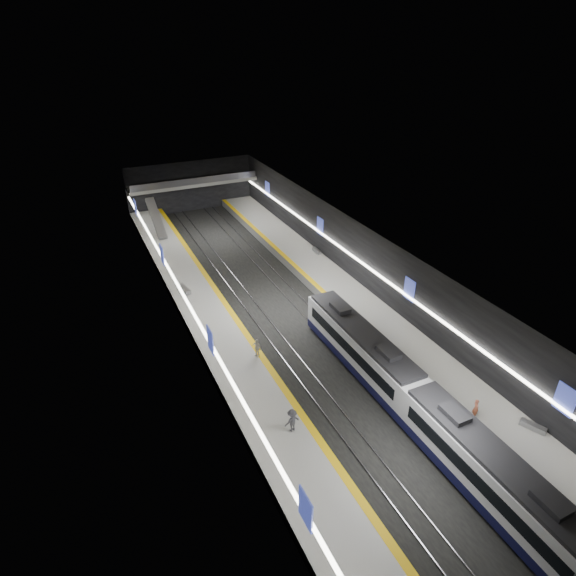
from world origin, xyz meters
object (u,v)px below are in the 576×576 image
bench_right_near (533,427)px  bench_right_far (317,251)px  escalator (156,218)px  bench_left_far (184,289)px  passenger_right_a (476,408)px  train (415,401)px  passenger_left_b (292,421)px  passenger_left_a (257,348)px

bench_right_near → bench_right_far: 33.82m
escalator → bench_left_far: 19.04m
bench_right_far → passenger_right_a: size_ratio=1.06×
train → escalator: size_ratio=3.76×
escalator → bench_left_far: escalator is taller
train → bench_right_near: size_ratio=16.65×
bench_left_far → bench_right_far: (18.02, 2.90, -0.04)m
train → passenger_left_b: (-9.16, 2.29, -0.25)m
passenger_right_a → bench_right_far: bearing=16.1°
passenger_left_a → passenger_left_b: 9.43m
passenger_right_a → passenger_left_a: bearing=62.6°
passenger_left_a → bench_right_far: bearing=114.4°
bench_left_far → bench_right_far: 18.25m
bench_right_near → passenger_left_b: (-15.97, 7.33, 0.72)m
train → passenger_left_b: bearing=166.0°
bench_right_near → passenger_right_a: bearing=113.1°
train → bench_right_far: 29.64m
bench_right_far → passenger_left_b: (-16.16, -26.49, 0.73)m
bench_right_far → bench_right_near: bearing=-90.3°
bench_left_far → bench_right_near: bearing=-72.0°
passenger_right_a → bench_left_far: bearing=49.8°
bench_right_far → passenger_left_b: size_ratio=0.91×
bench_left_far → bench_right_far: bearing=-2.9°
passenger_right_a → passenger_left_a: 18.37m
escalator → bench_right_near: bearing=-71.4°
passenger_right_a → passenger_left_b: size_ratio=0.86×
passenger_right_a → train: bearing=81.3°
passenger_right_a → passenger_left_a: size_ratio=0.94×
passenger_left_a → passenger_left_b: passenger_left_b is taller
escalator → passenger_left_b: (0.84, -42.53, -0.96)m
train → bench_left_far: size_ratio=14.57×
passenger_left_a → passenger_right_a: bearing=16.5°
escalator → train: bearing=-77.4°
passenger_left_b → train: bearing=156.1°
train → bench_right_near: bearing=-36.5°
bench_right_far → passenger_left_a: bearing=-131.4°
passenger_right_a → escalator: bearing=38.3°
bench_left_far → passenger_left_a: size_ratio=1.19×
bench_right_far → bench_left_far: bearing=-170.8°
escalator → bench_right_near: (16.81, -49.86, -1.68)m
escalator → passenger_left_a: size_ratio=4.64×
bench_right_far → passenger_left_a: passenger_left_a is taller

